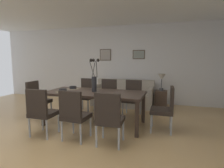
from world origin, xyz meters
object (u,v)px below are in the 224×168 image
object	(u,v)px
dining_chair_far_left	(74,113)
dining_chair_head_west	(37,98)
side_table	(161,99)
framed_picture_center	(139,55)
dining_chair_head_east	(166,107)
framed_picture_left	(105,55)
dining_chair_near_right	(86,93)
dining_chair_near_left	(41,110)
bowl_near_right	(73,87)
dining_table	(94,95)
dining_chair_mid_right	(132,96)
centerpiece_vase	(94,79)
dining_chair_far_right	(108,95)
sofa	(123,96)
table_lamp	(162,78)
bowl_near_left	(63,90)
dining_chair_mid_left	(109,116)

from	to	relation	value
dining_chair_far_left	dining_chair_head_west	xyz separation A→B (m)	(-1.52, 0.88, 0.00)
side_table	framed_picture_center	world-z (taller)	framed_picture_center
dining_chair_head_east	framed_picture_left	distance (m)	3.37
dining_chair_near_right	framed_picture_left	world-z (taller)	framed_picture_left
dining_chair_near_left	bowl_near_right	size ratio (longest dim) A/B	5.41
dining_table	dining_chair_head_east	size ratio (longest dim) A/B	2.39
side_table	bowl_near_right	bearing A→B (deg)	-139.60
dining_table	dining_chair_near_left	world-z (taller)	dining_chair_near_left
dining_chair_mid_right	centerpiece_vase	world-z (taller)	centerpiece_vase
dining_chair_far_right	bowl_near_right	bearing A→B (deg)	-134.01
dining_chair_mid_right	dining_chair_head_east	xyz separation A→B (m)	(0.85, -0.89, 0.00)
dining_chair_far_right	framed_picture_center	size ratio (longest dim) A/B	2.28
dining_chair_far_left	sofa	size ratio (longest dim) A/B	0.48
dining_chair_near_left	framed_picture_left	distance (m)	3.52
dining_chair_far_right	table_lamp	world-z (taller)	table_lamp
dining_chair_far_right	dining_chair_head_west	xyz separation A→B (m)	(-1.54, -0.95, 0.00)
dining_chair_near_left	dining_chair_head_east	world-z (taller)	same
dining_chair_far_left	centerpiece_vase	bearing A→B (deg)	89.40
dining_chair_near_left	framed_picture_left	xyz separation A→B (m)	(0.10, 3.34, 1.11)
dining_chair_far_right	table_lamp	distance (m)	1.74
dining_chair_near_left	sofa	xyz separation A→B (m)	(0.87, 2.85, -0.23)
dining_chair_mid_right	dining_chair_head_west	bearing A→B (deg)	-156.76
dining_chair_near_right	dining_chair_head_west	bearing A→B (deg)	-133.29
dining_chair_near_right	table_lamp	xyz separation A→B (m)	(2.00, 1.02, 0.38)
dining_chair_mid_right	sofa	bearing A→B (deg)	116.69
dining_chair_head_east	dining_chair_head_west	bearing A→B (deg)	-178.88
dining_chair_mid_right	framed_picture_left	size ratio (longest dim) A/B	2.29
dining_chair_near_left	bowl_near_left	distance (m)	0.76
side_table	bowl_near_left	bearing A→B (deg)	-133.05
centerpiece_vase	side_table	bearing A→B (deg)	54.95
dining_chair_mid_right	dining_chair_near_left	bearing A→B (deg)	-126.52
dining_chair_mid_right	bowl_near_right	xyz separation A→B (m)	(-1.34, -0.70, 0.27)
sofa	side_table	xyz separation A→B (m)	(1.18, 0.02, -0.02)
dining_chair_head_west	table_lamp	size ratio (longest dim) A/B	1.80
dining_chair_far_right	centerpiece_vase	distance (m)	1.05
table_lamp	framed_picture_left	size ratio (longest dim) A/B	1.27
dining_chair_far_right	bowl_near_right	world-z (taller)	dining_chair_far_right
dining_chair_far_right	side_table	xyz separation A→B (m)	(1.35, 1.03, -0.25)
framed_picture_left	bowl_near_right	bearing A→B (deg)	-91.92
dining_chair_mid_right	centerpiece_vase	distance (m)	1.26
dining_table	bowl_near_left	bearing A→B (deg)	-161.39
dining_chair_far_left	side_table	xyz separation A→B (m)	(1.37, 2.85, -0.25)
centerpiece_vase	framed_picture_left	size ratio (longest dim) A/B	1.83
dining_chair_near_left	dining_chair_near_right	distance (m)	1.85
bowl_near_right	framed_picture_left	bearing A→B (deg)	88.08
sofa	dining_chair_mid_left	bearing A→B (deg)	-80.58
dining_chair_near_right	dining_table	bearing A→B (deg)	-55.31
dining_chair_mid_right	centerpiece_vase	size ratio (longest dim) A/B	1.25
dining_chair_mid_right	dining_chair_head_west	world-z (taller)	same
dining_chair_mid_right	framed_picture_left	world-z (taller)	framed_picture_left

